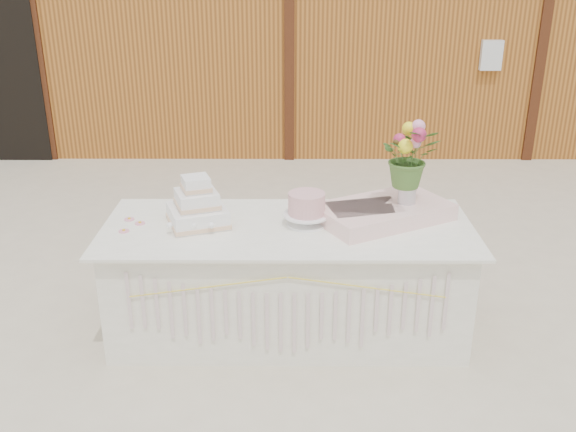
% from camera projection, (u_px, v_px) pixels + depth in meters
% --- Properties ---
extents(ground, '(80.00, 80.00, 0.00)m').
position_uv_depth(ground, '(288.00, 329.00, 4.43)').
color(ground, beige).
rests_on(ground, ground).
extents(barn, '(12.60, 4.60, 3.30)m').
position_uv_depth(barn, '(289.00, 9.00, 9.36)').
color(barn, '#AF6824').
rests_on(barn, ground).
extents(cake_table, '(2.40, 1.00, 0.77)m').
position_uv_depth(cake_table, '(288.00, 279.00, 4.28)').
color(cake_table, white).
rests_on(cake_table, ground).
extents(wedding_cake, '(0.46, 0.46, 0.33)m').
position_uv_depth(wedding_cake, '(197.00, 208.00, 4.13)').
color(wedding_cake, white).
rests_on(wedding_cake, cake_table).
extents(pink_cake_stand, '(0.30, 0.30, 0.22)m').
position_uv_depth(pink_cake_stand, '(307.00, 207.00, 4.12)').
color(pink_cake_stand, white).
rests_on(pink_cake_stand, cake_table).
extents(satin_runner, '(0.99, 0.84, 0.11)m').
position_uv_depth(satin_runner, '(383.00, 212.00, 4.23)').
color(satin_runner, '#FFD2CD').
rests_on(satin_runner, cake_table).
extents(flower_vase, '(0.12, 0.12, 0.16)m').
position_uv_depth(flower_vase, '(407.00, 191.00, 4.21)').
color(flower_vase, silver).
rests_on(flower_vase, satin_runner).
extents(bouquet, '(0.38, 0.33, 0.41)m').
position_uv_depth(bouquet, '(410.00, 149.00, 4.10)').
color(bouquet, '#406829').
rests_on(bouquet, flower_vase).
extents(loose_flowers, '(0.21, 0.34, 0.02)m').
position_uv_depth(loose_flowers, '(130.00, 222.00, 4.19)').
color(loose_flowers, pink).
rests_on(loose_flowers, cake_table).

